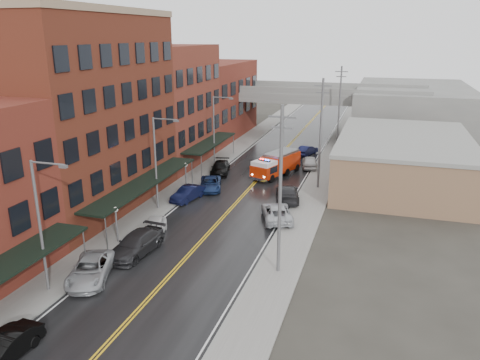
# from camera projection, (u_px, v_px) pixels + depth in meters

# --- Properties ---
(road) EXTENTS (11.00, 160.00, 0.02)m
(road) POSITION_uv_depth(u_px,v_px,m) (242.00, 196.00, 49.19)
(road) COLOR black
(road) RESTS_ON ground
(sidewalk_left) EXTENTS (3.00, 160.00, 0.15)m
(sidewalk_left) POSITION_uv_depth(u_px,v_px,m) (179.00, 189.00, 51.22)
(sidewalk_left) COLOR slate
(sidewalk_left) RESTS_ON ground
(sidewalk_right) EXTENTS (3.00, 160.00, 0.15)m
(sidewalk_right) POSITION_uv_depth(u_px,v_px,m) (312.00, 203.00, 47.12)
(sidewalk_right) COLOR slate
(sidewalk_right) RESTS_ON ground
(curb_left) EXTENTS (0.30, 160.00, 0.15)m
(curb_left) POSITION_uv_depth(u_px,v_px,m) (193.00, 191.00, 50.76)
(curb_left) COLOR gray
(curb_left) RESTS_ON ground
(curb_right) EXTENTS (0.30, 160.00, 0.15)m
(curb_right) POSITION_uv_depth(u_px,v_px,m) (296.00, 201.00, 47.58)
(curb_right) COLOR gray
(curb_right) RESTS_ON ground
(brick_building_b) EXTENTS (9.00, 20.00, 18.00)m
(brick_building_b) POSITION_uv_depth(u_px,v_px,m) (86.00, 116.00, 43.86)
(brick_building_b) COLOR #5E2519
(brick_building_b) RESTS_ON ground
(brick_building_c) EXTENTS (9.00, 15.00, 15.00)m
(brick_building_c) POSITION_uv_depth(u_px,v_px,m) (168.00, 106.00, 60.27)
(brick_building_c) COLOR maroon
(brick_building_c) RESTS_ON ground
(brick_building_far) EXTENTS (9.00, 20.00, 12.00)m
(brick_building_far) POSITION_uv_depth(u_px,v_px,m) (214.00, 100.00, 76.68)
(brick_building_far) COLOR maroon
(brick_building_far) RESTS_ON ground
(tan_building) EXTENTS (14.00, 22.00, 5.00)m
(tan_building) POSITION_uv_depth(u_px,v_px,m) (403.00, 161.00, 53.07)
(tan_building) COLOR #855F48
(tan_building) RESTS_ON ground
(right_far_block) EXTENTS (18.00, 30.00, 8.00)m
(right_far_block) POSITION_uv_depth(u_px,v_px,m) (412.00, 110.00, 79.43)
(right_far_block) COLOR slate
(right_far_block) RESTS_ON ground
(awning_1) EXTENTS (2.60, 18.00, 3.09)m
(awning_1) POSITION_uv_depth(u_px,v_px,m) (145.00, 182.00, 44.02)
(awning_1) COLOR black
(awning_1) RESTS_ON ground
(awning_2) EXTENTS (2.60, 13.00, 3.09)m
(awning_2) POSITION_uv_depth(u_px,v_px,m) (210.00, 143.00, 59.99)
(awning_2) COLOR black
(awning_2) RESTS_ON ground
(globe_lamp_1) EXTENTS (0.44, 0.44, 3.12)m
(globe_lamp_1) POSITION_uv_depth(u_px,v_px,m) (116.00, 217.00, 37.53)
(globe_lamp_1) COLOR #59595B
(globe_lamp_1) RESTS_ON ground
(globe_lamp_2) EXTENTS (0.44, 0.44, 3.12)m
(globe_lamp_2) POSITION_uv_depth(u_px,v_px,m) (186.00, 170.00, 50.30)
(globe_lamp_2) COLOR #59595B
(globe_lamp_2) RESTS_ON ground
(street_lamp_0) EXTENTS (2.64, 0.22, 9.00)m
(street_lamp_0) POSITION_uv_depth(u_px,v_px,m) (42.00, 219.00, 29.42)
(street_lamp_0) COLOR #59595B
(street_lamp_0) RESTS_ON ground
(street_lamp_1) EXTENTS (2.64, 0.22, 9.00)m
(street_lamp_1) POSITION_uv_depth(u_px,v_px,m) (158.00, 158.00, 44.01)
(street_lamp_1) COLOR #59595B
(street_lamp_1) RESTS_ON ground
(street_lamp_2) EXTENTS (2.64, 0.22, 9.00)m
(street_lamp_2) POSITION_uv_depth(u_px,v_px,m) (216.00, 127.00, 58.61)
(street_lamp_2) COLOR #59595B
(street_lamp_2) RESTS_ON ground
(utility_pole_0) EXTENTS (1.80, 0.24, 12.00)m
(utility_pole_0) POSITION_uv_depth(u_px,v_px,m) (280.00, 189.00, 31.61)
(utility_pole_0) COLOR #59595B
(utility_pole_0) RESTS_ON ground
(utility_pole_1) EXTENTS (1.80, 0.24, 12.00)m
(utility_pole_1) POSITION_uv_depth(u_px,v_px,m) (321.00, 132.00, 49.85)
(utility_pole_1) COLOR #59595B
(utility_pole_1) RESTS_ON ground
(utility_pole_2) EXTENTS (1.80, 0.24, 12.00)m
(utility_pole_2) POSITION_uv_depth(u_px,v_px,m) (339.00, 106.00, 68.09)
(utility_pole_2) COLOR #59595B
(utility_pole_2) RESTS_ON ground
(overpass) EXTENTS (40.00, 10.00, 7.50)m
(overpass) POSITION_uv_depth(u_px,v_px,m) (299.00, 100.00, 76.60)
(overpass) COLOR slate
(overpass) RESTS_ON ground
(fire_truck) EXTENTS (4.91, 7.92, 2.76)m
(fire_truck) POSITION_uv_depth(u_px,v_px,m) (276.00, 164.00, 55.88)
(fire_truck) COLOR #AF2408
(fire_truck) RESTS_ON ground
(parked_car_left_1) EXTENTS (1.67, 4.42, 1.44)m
(parked_car_left_1) POSITION_uv_depth(u_px,v_px,m) (5.00, 348.00, 24.29)
(parked_car_left_1) COLOR black
(parked_car_left_1) RESTS_ON ground
(parked_car_left_2) EXTENTS (4.15, 5.93, 1.50)m
(parked_car_left_2) POSITION_uv_depth(u_px,v_px,m) (91.00, 270.00, 32.32)
(parked_car_left_2) COLOR #9B9EA2
(parked_car_left_2) RESTS_ON ground
(parked_car_left_3) EXTENTS (2.79, 5.86, 1.65)m
(parked_car_left_3) POSITION_uv_depth(u_px,v_px,m) (136.00, 244.00, 36.11)
(parked_car_left_3) COLOR #232325
(parked_car_left_3) RESTS_ON ground
(parked_car_left_4) EXTENTS (3.06, 4.73, 1.50)m
(parked_car_left_4) POSITION_uv_depth(u_px,v_px,m) (154.00, 228.00, 39.30)
(parked_car_left_4) COLOR white
(parked_car_left_4) RESTS_ON ground
(parked_car_left_5) EXTENTS (2.40, 4.63, 1.45)m
(parked_car_left_5) POSITION_uv_depth(u_px,v_px,m) (188.00, 193.00, 47.83)
(parked_car_left_5) COLOR black
(parked_car_left_5) RESTS_ON ground
(parked_car_left_6) EXTENTS (3.67, 5.32, 1.35)m
(parked_car_left_6) POSITION_uv_depth(u_px,v_px,m) (210.00, 184.00, 51.13)
(parked_car_left_6) COLOR navy
(parked_car_left_6) RESTS_ON ground
(parked_car_left_7) EXTENTS (3.11, 5.39, 1.47)m
(parked_car_left_7) POSITION_uv_depth(u_px,v_px,m) (220.00, 168.00, 56.90)
(parked_car_left_7) COLOR black
(parked_car_left_7) RESTS_ON ground
(parked_car_right_0) EXTENTS (4.19, 5.95, 1.51)m
(parked_car_right_0) POSITION_uv_depth(u_px,v_px,m) (277.00, 212.00, 42.67)
(parked_car_right_0) COLOR #B3B7BC
(parked_car_right_0) RESTS_ON ground
(parked_car_right_1) EXTENTS (3.52, 5.94, 1.61)m
(parked_car_right_1) POSITION_uv_depth(u_px,v_px,m) (287.00, 193.00, 47.70)
(parked_car_right_1) COLOR #242426
(parked_car_right_1) RESTS_ON ground
(parked_car_right_2) EXTENTS (2.67, 4.81, 1.55)m
(parked_car_right_2) POSITION_uv_depth(u_px,v_px,m) (310.00, 162.00, 59.41)
(parked_car_right_2) COLOR silver
(parked_car_right_2) RESTS_ON ground
(parked_car_right_3) EXTENTS (2.69, 4.38, 1.36)m
(parked_car_right_3) POSITION_uv_depth(u_px,v_px,m) (307.00, 150.00, 65.81)
(parked_car_right_3) COLOR #0E1133
(parked_car_right_3) RESTS_ON ground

